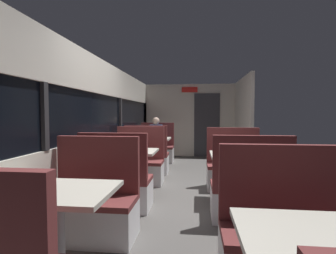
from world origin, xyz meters
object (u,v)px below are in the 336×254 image
at_px(dining_table_near_window, 58,202).
at_px(dining_table_mid_window, 130,156).
at_px(coffee_cup_primary, 146,136).
at_px(bench_mid_window_facing_entry, 139,166).
at_px(dining_table_far_window, 152,142).
at_px(bench_front_aisle_facing_entry, 282,245).
at_px(bench_far_window_facing_entry, 157,150).
at_px(bench_rear_aisle_facing_entry, 234,171).
at_px(bench_far_window_facing_end, 147,159).
at_px(seated_passenger, 156,143).
at_px(dining_table_rear_aisle, 240,161).
at_px(bench_near_window_facing_entry, 93,208).
at_px(bench_rear_aisle_facing_end, 249,195).
at_px(bench_mid_window_facing_end, 117,186).

bearing_deg(dining_table_near_window, dining_table_mid_window, 90.00).
bearing_deg(coffee_cup_primary, bench_mid_window_facing_entry, -83.91).
height_order(dining_table_far_window, bench_front_aisle_facing_entry, bench_front_aisle_facing_entry).
bearing_deg(bench_far_window_facing_entry, bench_rear_aisle_facing_entry, -53.74).
bearing_deg(bench_far_window_facing_end, bench_mid_window_facing_entry, -90.00).
xyz_separation_m(dining_table_mid_window, seated_passenger, (0.00, 2.87, -0.10)).
bearing_deg(bench_rear_aisle_facing_entry, bench_mid_window_facing_entry, 173.62).
height_order(dining_table_near_window, seated_passenger, seated_passenger).
bearing_deg(dining_table_mid_window, dining_table_rear_aisle, -6.38).
xyz_separation_m(bench_near_window_facing_entry, dining_table_rear_aisle, (1.79, 1.34, 0.31)).
xyz_separation_m(bench_front_aisle_facing_entry, seated_passenger, (-1.79, 5.01, 0.21)).
xyz_separation_m(dining_table_near_window, bench_rear_aisle_facing_end, (1.79, 1.34, -0.31)).
height_order(dining_table_far_window, bench_far_window_facing_entry, bench_far_window_facing_entry).
bearing_deg(bench_rear_aisle_facing_end, bench_front_aisle_facing_entry, -90.00).
bearing_deg(dining_table_far_window, coffee_cup_primary, 152.33).
bearing_deg(bench_rear_aisle_facing_entry, dining_table_rear_aisle, -90.00).
bearing_deg(dining_table_mid_window, bench_front_aisle_facing_entry, -50.11).
height_order(bench_near_window_facing_entry, bench_rear_aisle_facing_end, same).
distance_m(dining_table_mid_window, dining_table_far_window, 2.24).
distance_m(bench_mid_window_facing_entry, bench_rear_aisle_facing_entry, 1.80).
bearing_deg(seated_passenger, bench_front_aisle_facing_entry, -70.34).
distance_m(bench_rear_aisle_facing_entry, coffee_cup_primary, 2.73).
relative_size(bench_mid_window_facing_end, dining_table_rear_aisle, 1.22).
xyz_separation_m(bench_near_window_facing_entry, dining_table_far_window, (0.00, 3.78, 0.31)).
bearing_deg(bench_front_aisle_facing_entry, bench_rear_aisle_facing_entry, 90.00).
bearing_deg(bench_front_aisle_facing_entry, bench_near_window_facing_entry, 161.47).
xyz_separation_m(bench_near_window_facing_entry, seated_passenger, (0.00, 4.41, 0.21)).
xyz_separation_m(bench_mid_window_facing_end, bench_far_window_facing_end, (0.00, 2.24, 0.00)).
xyz_separation_m(dining_table_mid_window, dining_table_rear_aisle, (1.79, -0.20, 0.00)).
xyz_separation_m(bench_mid_window_facing_entry, bench_rear_aisle_facing_end, (1.79, -1.60, 0.00)).
xyz_separation_m(bench_near_window_facing_entry, bench_mid_window_facing_end, (0.00, 0.84, 0.00)).
height_order(dining_table_near_window, dining_table_mid_window, same).
relative_size(dining_table_near_window, seated_passenger, 0.71).
bearing_deg(bench_mid_window_facing_end, coffee_cup_primary, 93.29).
xyz_separation_m(dining_table_far_window, coffee_cup_primary, (-0.17, 0.09, 0.15)).
xyz_separation_m(bench_far_window_facing_entry, seated_passenger, (0.00, -0.07, 0.21)).
distance_m(dining_table_mid_window, seated_passenger, 2.87).
distance_m(bench_front_aisle_facing_entry, bench_rear_aisle_facing_end, 1.24).
relative_size(dining_table_mid_window, bench_mid_window_facing_entry, 0.82).
bearing_deg(bench_rear_aisle_facing_end, dining_table_mid_window, 153.32).
xyz_separation_m(dining_table_near_window, seated_passenger, (0.00, 5.11, -0.10)).
bearing_deg(dining_table_near_window, bench_near_window_facing_entry, 90.00).
bearing_deg(seated_passenger, bench_near_window_facing_entry, -90.00).
height_order(dining_table_mid_window, bench_front_aisle_facing_entry, bench_front_aisle_facing_entry).
height_order(dining_table_mid_window, bench_rear_aisle_facing_entry, bench_rear_aisle_facing_entry).
bearing_deg(dining_table_far_window, bench_far_window_facing_entry, 90.00).
bearing_deg(bench_near_window_facing_entry, bench_rear_aisle_facing_end, 19.73).
bearing_deg(bench_far_window_facing_entry, bench_far_window_facing_end, -90.00).
relative_size(dining_table_mid_window, seated_passenger, 0.71).
relative_size(bench_mid_window_facing_entry, dining_table_far_window, 1.22).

